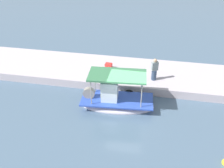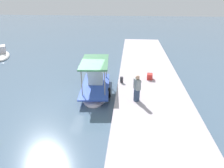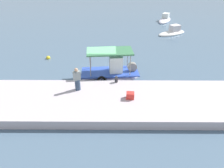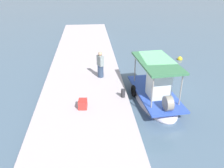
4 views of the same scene
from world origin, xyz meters
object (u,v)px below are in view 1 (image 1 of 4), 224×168
at_px(main_fishing_boat, 116,100).
at_px(cargo_crate, 109,66).
at_px(mooring_bollard, 115,80).
at_px(fisherman_near_bollard, 154,70).

height_order(main_fishing_boat, cargo_crate, main_fishing_boat).
relative_size(main_fishing_boat, mooring_bollard, 11.16).
distance_m(fisherman_near_bollard, cargo_crate, 3.97).
xyz_separation_m(fisherman_near_bollard, mooring_bollard, (2.84, 1.10, -0.56)).
xyz_separation_m(mooring_bollard, cargo_crate, (0.92, -2.22, -0.01)).
height_order(fisherman_near_bollard, cargo_crate, fisherman_near_bollard).
distance_m(fisherman_near_bollard, mooring_bollard, 3.09).
bearing_deg(cargo_crate, main_fishing_boat, 107.97).
bearing_deg(mooring_bollard, main_fishing_boat, 102.52).
bearing_deg(fisherman_near_bollard, main_fishing_boat, 51.91).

